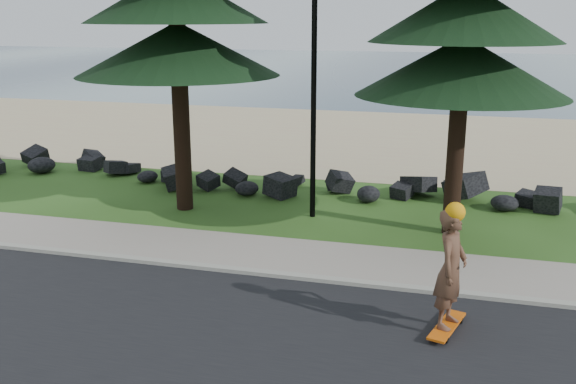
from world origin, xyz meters
name	(u,v)px	position (x,y,z in m)	size (l,w,h in m)	color
ground	(279,260)	(0.00, 0.00, 0.00)	(160.00, 160.00, 0.00)	#284816
road	(198,367)	(0.00, -4.50, 0.01)	(160.00, 7.00, 0.02)	black
kerb	(267,274)	(0.00, -0.90, 0.05)	(160.00, 0.20, 0.10)	#A09E90
sidewalk	(282,255)	(0.00, 0.20, 0.04)	(160.00, 2.00, 0.08)	gray
beach_sand	(371,138)	(0.00, 14.50, 0.01)	(160.00, 15.00, 0.01)	tan
ocean	(424,69)	(0.00, 51.00, 0.00)	(160.00, 58.00, 0.01)	#30495D
seawall_boulders	(330,192)	(0.00, 5.60, 0.00)	(60.00, 2.40, 1.10)	black
lamp_post	(314,55)	(0.00, 3.20, 4.13)	(0.25, 0.14, 8.14)	black
skateboarder	(451,269)	(3.56, -2.39, 1.12)	(0.66, 1.23, 2.23)	#DB5A0C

